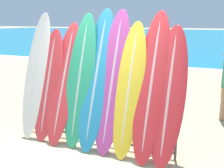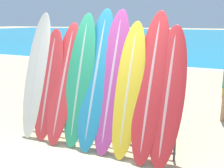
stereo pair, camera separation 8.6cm
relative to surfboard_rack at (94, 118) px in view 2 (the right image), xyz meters
name	(u,v)px [view 2 (the right image)]	position (x,y,z in m)	size (l,w,h in m)	color
ground_plane	(84,162)	(0.15, -0.65, -0.52)	(160.00, 160.00, 0.00)	#CCB789
ocean_water	(216,36)	(0.15, 38.23, -0.51)	(120.00, 60.00, 0.01)	teal
surfboard_rack	(94,118)	(0.00, 0.00, 0.00)	(3.01, 0.04, 0.96)	#47474C
surfboard_slot_0	(36,74)	(-1.32, 0.05, 0.70)	(0.51, 0.90, 2.43)	silver
surfboard_slot_1	(48,84)	(-1.00, 0.01, 0.54)	(0.57, 0.77, 2.12)	red
surfboard_slot_2	(64,82)	(-0.67, 0.05, 0.60)	(0.54, 0.98, 2.24)	red
surfboard_slot_3	(80,79)	(-0.32, 0.05, 0.69)	(0.55, 0.88, 2.41)	#289E70
surfboard_slot_4	(96,78)	(0.00, 0.09, 0.73)	(0.56, 1.07, 2.49)	teal
surfboard_slot_5	(112,80)	(0.32, 0.08, 0.72)	(0.54, 1.00, 2.48)	#B23D8E
surfboard_slot_6	(128,89)	(0.65, 0.03, 0.62)	(0.51, 0.91, 2.26)	yellow
surfboard_slot_7	(151,85)	(1.02, 0.08, 0.71)	(0.54, 1.11, 2.45)	red
surfboard_slot_8	(168,95)	(1.32, 0.04, 0.59)	(0.54, 0.97, 2.20)	red
person_mid_beach	(107,56)	(-2.11, 5.08, 0.40)	(0.24, 0.28, 1.68)	beige
person_far_right	(153,68)	(0.27, 3.02, 0.47)	(0.24, 0.31, 1.81)	beige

